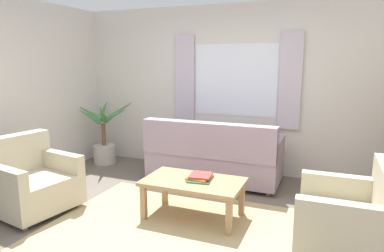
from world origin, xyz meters
name	(u,v)px	position (x,y,z in m)	size (l,w,h in m)	color
ground_plane	(177,231)	(0.00, 0.00, 0.00)	(6.24, 6.24, 0.00)	#6B6056
wall_back	(236,90)	(0.00, 2.26, 1.30)	(5.32, 0.12, 2.60)	silver
window_with_curtains	(235,80)	(0.00, 2.18, 1.45)	(1.98, 0.07, 1.40)	white
area_rug	(177,230)	(0.00, 0.00, 0.01)	(2.68, 1.99, 0.01)	tan
couch	(213,157)	(-0.14, 1.56, 0.37)	(1.90, 0.82, 0.92)	#998499
armchair_left	(30,182)	(-1.79, -0.19, 0.35)	(0.95, 0.97, 0.88)	#BCB293
armchair_right	(352,219)	(1.64, 0.16, 0.35)	(0.83, 0.85, 0.88)	#BCB293
coffee_table	(193,185)	(0.04, 0.36, 0.38)	(1.10, 0.64, 0.44)	#A87F56
book_stack_on_table	(200,177)	(0.11, 0.41, 0.47)	(0.28, 0.32, 0.06)	#387F4C
potted_plant	(104,137)	(-2.16, 1.74, 0.47)	(1.04, 1.06, 1.13)	#B7B2A8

